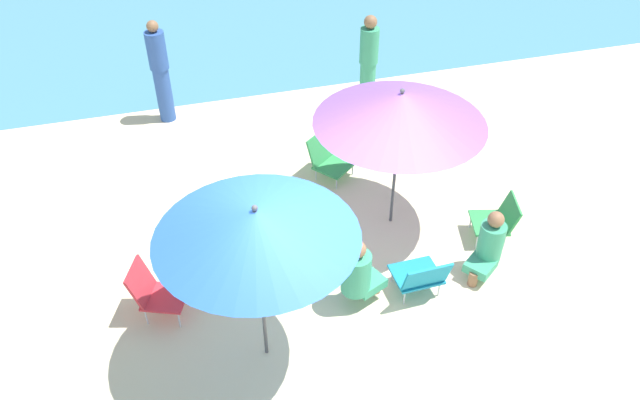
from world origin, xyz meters
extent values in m
plane|color=beige|center=(0.00, 0.00, 0.00)|extent=(40.00, 40.00, 0.00)
cylinder|color=#4C4C51|center=(1.08, 1.28, 0.99)|extent=(0.04, 0.04, 1.97)
cone|color=#8E56C6|center=(1.08, 1.28, 1.77)|extent=(2.13, 2.13, 0.40)
sphere|color=#4C4C51|center=(1.08, 1.28, 2.00)|extent=(0.06, 0.06, 0.06)
cylinder|color=#4C4C51|center=(-1.01, -0.43, 1.01)|extent=(0.04, 0.04, 2.02)
cone|color=blue|center=(-1.01, -0.43, 1.86)|extent=(1.95, 1.95, 0.31)
sphere|color=#4C4C51|center=(-1.01, -0.43, 2.05)|extent=(0.06, 0.06, 0.06)
cube|color=teal|center=(0.01, 0.61, 0.21)|extent=(0.64, 0.62, 0.03)
cube|color=teal|center=(-0.12, 0.43, 0.39)|extent=(0.49, 0.40, 0.35)
cylinder|color=silver|center=(-0.06, 0.86, 0.10)|extent=(0.02, 0.02, 0.19)
cylinder|color=silver|center=(0.26, 0.63, 0.10)|extent=(0.02, 0.02, 0.19)
cylinder|color=silver|center=(-0.25, 0.59, 0.10)|extent=(0.02, 0.02, 0.19)
cylinder|color=silver|center=(0.07, 0.36, 0.10)|extent=(0.02, 0.02, 0.19)
cube|color=red|center=(-1.99, 0.42, 0.27)|extent=(0.61, 0.59, 0.03)
cube|color=red|center=(-2.23, 0.51, 0.50)|extent=(0.32, 0.47, 0.43)
cylinder|color=silver|center=(-1.75, 0.51, 0.13)|extent=(0.02, 0.02, 0.26)
cylinder|color=silver|center=(-1.88, 0.18, 0.13)|extent=(0.02, 0.02, 0.26)
cylinder|color=silver|center=(-2.10, 0.65, 0.13)|extent=(0.02, 0.02, 0.26)
cylinder|color=silver|center=(-2.23, 0.32, 0.13)|extent=(0.02, 0.02, 0.26)
cube|color=#33934C|center=(2.18, 0.62, 0.25)|extent=(0.56, 0.60, 0.03)
cube|color=#33934C|center=(2.41, 0.56, 0.43)|extent=(0.26, 0.52, 0.34)
cylinder|color=silver|center=(1.96, 0.47, 0.12)|extent=(0.02, 0.02, 0.24)
cylinder|color=silver|center=(2.06, 0.86, 0.12)|extent=(0.02, 0.02, 0.24)
cylinder|color=silver|center=(2.30, 0.38, 0.12)|extent=(0.02, 0.02, 0.24)
cylinder|color=silver|center=(2.41, 0.77, 0.12)|extent=(0.02, 0.02, 0.24)
cube|color=#33934C|center=(0.62, 2.43, 0.22)|extent=(0.70, 0.69, 0.03)
cube|color=#33934C|center=(0.47, 2.62, 0.44)|extent=(0.51, 0.46, 0.43)
cylinder|color=silver|center=(0.90, 2.42, 0.10)|extent=(0.02, 0.02, 0.20)
cylinder|color=silver|center=(0.57, 2.16, 0.10)|extent=(0.02, 0.02, 0.20)
cylinder|color=silver|center=(0.67, 2.71, 0.10)|extent=(0.02, 0.02, 0.20)
cylinder|color=silver|center=(0.34, 2.44, 0.10)|extent=(0.02, 0.02, 0.20)
cube|color=teal|center=(0.92, 0.02, 0.24)|extent=(0.57, 0.49, 0.03)
cube|color=teal|center=(0.92, -0.24, 0.45)|extent=(0.56, 0.17, 0.40)
cylinder|color=silver|center=(0.69, 0.20, 0.11)|extent=(0.02, 0.02, 0.23)
cylinder|color=silver|center=(1.13, 0.21, 0.11)|extent=(0.02, 0.02, 0.23)
cylinder|color=silver|center=(0.70, -0.18, 0.11)|extent=(0.02, 0.02, 0.23)
cylinder|color=silver|center=(1.14, -0.17, 0.11)|extent=(0.02, 0.02, 0.23)
cube|color=teal|center=(-0.59, 0.80, 0.27)|extent=(0.55, 0.54, 0.03)
cube|color=teal|center=(-0.52, 1.02, 0.43)|extent=(0.47, 0.25, 0.32)
cylinder|color=silver|center=(-0.46, 0.58, 0.13)|extent=(0.02, 0.02, 0.25)
cylinder|color=silver|center=(-0.81, 0.68, 0.13)|extent=(0.02, 0.02, 0.25)
cylinder|color=silver|center=(-0.37, 0.92, 0.13)|extent=(0.02, 0.02, 0.25)
cylinder|color=silver|center=(-0.71, 1.01, 0.13)|extent=(0.02, 0.02, 0.25)
cylinder|color=#2D519E|center=(-1.61, 4.78, 0.47)|extent=(0.26, 0.26, 0.94)
cylinder|color=#2D519E|center=(-1.61, 4.78, 1.25)|extent=(0.30, 0.30, 0.61)
sphere|color=#896042|center=(-1.61, 4.78, 1.65)|extent=(0.18, 0.18, 0.18)
cylinder|color=#389970|center=(1.81, 4.42, 0.38)|extent=(0.27, 0.27, 0.76)
cylinder|color=#389970|center=(1.81, 4.42, 1.06)|extent=(0.32, 0.32, 0.60)
sphere|color=#896042|center=(1.81, 4.42, 1.47)|extent=(0.22, 0.22, 0.22)
cube|color=#389970|center=(0.30, 0.04, 0.26)|extent=(0.47, 0.46, 0.12)
cylinder|color=#896042|center=(0.45, 0.11, 0.13)|extent=(0.12, 0.12, 0.26)
cylinder|color=#389970|center=(0.14, -0.03, 0.53)|extent=(0.34, 0.34, 0.53)
sphere|color=#896042|center=(0.14, -0.03, 0.89)|extent=(0.20, 0.20, 0.20)
cube|color=#389970|center=(1.75, -0.01, 0.20)|extent=(0.47, 0.46, 0.12)
cylinder|color=#896042|center=(1.62, -0.11, 0.10)|extent=(0.12, 0.12, 0.20)
cylinder|color=#389970|center=(1.89, 0.09, 0.46)|extent=(0.31, 0.31, 0.51)
sphere|color=#896042|center=(1.89, 0.09, 0.81)|extent=(0.20, 0.20, 0.20)
cube|color=black|center=(-1.29, 1.19, 0.15)|extent=(0.28, 0.28, 0.29)
camera|label=1|loc=(-1.61, -4.75, 5.64)|focal=35.40mm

